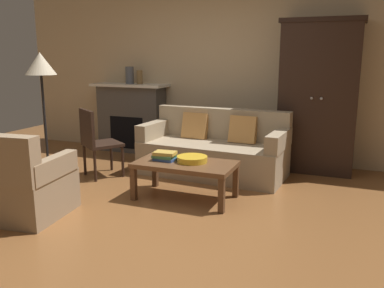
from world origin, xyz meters
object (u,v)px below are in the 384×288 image
(coffee_table, at_px, (185,167))
(mantel_vase_slate, at_px, (130,75))
(fruit_bowl, at_px, (192,159))
(mantel_vase_bronze, at_px, (140,77))
(side_chair_wooden, at_px, (96,139))
(armoire, at_px, (318,97))
(fireplace, at_px, (132,117))
(book_stack, at_px, (165,156))
(floor_lamp, at_px, (41,71))
(couch, at_px, (214,151))
(armchair_near_left, at_px, (22,186))

(coffee_table, relative_size, mantel_vase_slate, 4.02)
(fruit_bowl, xyz_separation_m, mantel_vase_bronze, (-1.61, 1.74, 0.78))
(side_chair_wooden, bearing_deg, coffee_table, -13.23)
(armoire, height_order, coffee_table, armoire)
(fireplace, xyz_separation_m, mantel_vase_slate, (0.00, -0.02, 0.69))
(fireplace, relative_size, coffee_table, 1.15)
(book_stack, relative_size, floor_lamp, 0.16)
(book_stack, relative_size, side_chair_wooden, 0.29)
(fireplace, bearing_deg, mantel_vase_slate, -90.00)
(fruit_bowl, height_order, mantel_vase_bronze, mantel_vase_bronze)
(fireplace, distance_m, floor_lamp, 2.14)
(armoire, relative_size, mantel_vase_bronze, 9.30)
(mantel_vase_bronze, bearing_deg, couch, -25.95)
(armoire, distance_m, armchair_near_left, 3.84)
(book_stack, distance_m, floor_lamp, 1.79)
(coffee_table, distance_m, fruit_bowl, 0.12)
(coffee_table, bearing_deg, armchair_near_left, -139.76)
(armoire, relative_size, floor_lamp, 1.27)
(couch, relative_size, mantel_vase_bronze, 8.93)
(book_stack, distance_m, armchair_near_left, 1.51)
(coffee_table, bearing_deg, floor_lamp, -174.61)
(fireplace, relative_size, armoire, 0.62)
(side_chair_wooden, bearing_deg, armchair_near_left, -85.36)
(side_chair_wooden, height_order, floor_lamp, floor_lamp)
(fireplace, distance_m, armoire, 2.99)
(book_stack, bearing_deg, coffee_table, 1.47)
(fireplace, bearing_deg, armchair_near_left, -81.29)
(armoire, bearing_deg, armchair_near_left, -131.69)
(book_stack, bearing_deg, fireplace, 129.33)
(book_stack, relative_size, mantel_vase_bronze, 1.19)
(fireplace, xyz_separation_m, armchair_near_left, (0.44, -2.89, -0.25))
(fireplace, xyz_separation_m, floor_lamp, (-0.04, -1.97, 0.82))
(fruit_bowl, distance_m, armchair_near_left, 1.77)
(armoire, height_order, couch, armoire)
(fireplace, relative_size, fruit_bowl, 3.71)
(armoire, xyz_separation_m, mantel_vase_bronze, (-2.77, 0.06, 0.20))
(fireplace, bearing_deg, mantel_vase_bronze, -5.69)
(floor_lamp, bearing_deg, side_chair_wooden, 53.35)
(floor_lamp, bearing_deg, armoire, 32.33)
(couch, relative_size, side_chair_wooden, 2.18)
(fireplace, bearing_deg, fruit_bowl, -44.46)
(fireplace, distance_m, side_chair_wooden, 1.51)
(mantel_vase_slate, xyz_separation_m, floor_lamp, (-0.04, -1.95, 0.13))
(side_chair_wooden, bearing_deg, mantel_vase_bronze, 95.80)
(fruit_bowl, distance_m, mantel_vase_bronze, 2.50)
(couch, height_order, floor_lamp, floor_lamp)
(armoire, height_order, mantel_vase_slate, armoire)
(armoire, xyz_separation_m, floor_lamp, (-2.99, -1.89, 0.36))
(mantel_vase_slate, bearing_deg, armchair_near_left, -81.24)
(mantel_vase_bronze, xyz_separation_m, armchair_near_left, (0.26, -2.87, -0.91))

